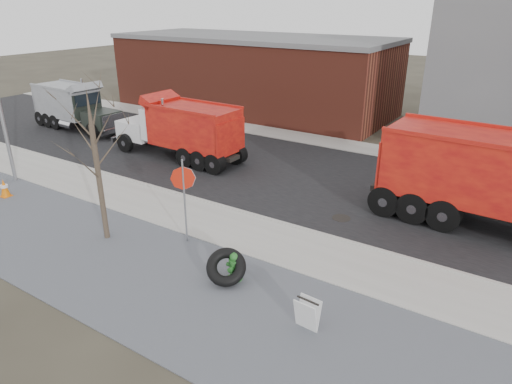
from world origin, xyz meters
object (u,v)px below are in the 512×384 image
Objects in this scene: fire_hydrant at (234,267)px; dump_truck_grey at (74,105)px; sandwich_board at (307,314)px; truck_tire at (226,267)px; dump_truck_red_b at (181,128)px; dump_truck_red_a at (503,179)px; stop_sign at (184,187)px.

dump_truck_grey is at bearing 152.62° from fire_hydrant.
dump_truck_grey reaches higher than sandwich_board.
truck_tire is 11.69m from dump_truck_red_b.
dump_truck_grey is at bearing 154.41° from truck_tire.
dump_truck_grey is (-24.09, 0.83, -0.40)m from dump_truck_red_a.
truck_tire reaches higher than sandwich_board.
dump_truck_red_a is (5.93, 7.59, 1.53)m from fire_hydrant.
dump_truck_grey reaches higher than stop_sign.
dump_truck_red_a is at bearing -178.74° from dump_truck_red_b.
dump_truck_grey is (-15.50, 7.43, -0.46)m from stop_sign.
dump_truck_red_b is at bearing -178.11° from dump_truck_red_a.
sandwich_board is at bearing -18.68° from fire_hydrant.
stop_sign reaches higher than truck_tire.
dump_truck_red_a is 14.63m from dump_truck_red_b.
stop_sign is at bearing 133.68° from dump_truck_red_b.
truck_tire is (-0.12, -0.23, 0.10)m from fire_hydrant.
fire_hydrant is 11.63m from dump_truck_red_b.
truck_tire is at bearing -41.76° from stop_sign.
stop_sign is 0.31× the size of dump_truck_red_a.
sandwich_board is at bearing -108.51° from dump_truck_red_a.
dump_truck_red_a is (6.04, 7.82, 1.43)m from truck_tire.
dump_truck_grey is (-9.47, 0.79, -0.09)m from dump_truck_red_b.
stop_sign is 17.20m from dump_truck_grey.
stop_sign is 8.98m from dump_truck_red_b.
fire_hydrant is 0.13× the size of dump_truck_grey.
dump_truck_red_b is at bearing 137.51° from truck_tire.
sandwich_board is at bearing -11.22° from truck_tire.
dump_truck_grey is at bearing -3.32° from dump_truck_red_b.
dump_truck_red_a is at bearing 52.28° from truck_tire.
sandwich_board is 9.08m from dump_truck_red_a.
truck_tire is at bearing -125.66° from dump_truck_red_a.
dump_truck_red_b is (-8.69, 7.63, 1.21)m from fire_hydrant.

